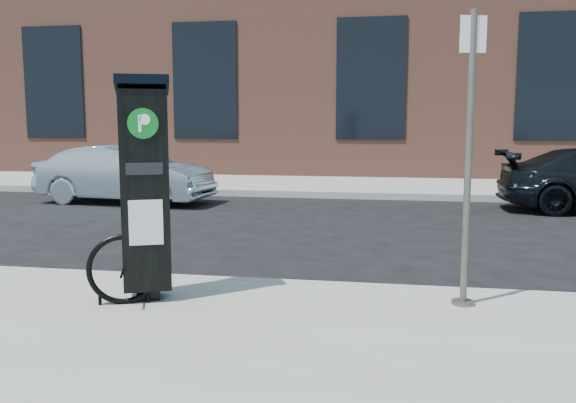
% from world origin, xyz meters
% --- Properties ---
extents(ground, '(120.00, 120.00, 0.00)m').
position_xyz_m(ground, '(0.00, 0.00, 0.00)').
color(ground, black).
rests_on(ground, ground).
extents(sidewalk_far, '(60.00, 12.00, 0.15)m').
position_xyz_m(sidewalk_far, '(0.00, 14.00, 0.07)').
color(sidewalk_far, gray).
rests_on(sidewalk_far, ground).
extents(curb_near, '(60.00, 0.12, 0.16)m').
position_xyz_m(curb_near, '(0.00, -0.02, 0.07)').
color(curb_near, '#9E9B93').
rests_on(curb_near, ground).
extents(curb_far, '(60.00, 0.12, 0.16)m').
position_xyz_m(curb_far, '(0.00, 8.02, 0.07)').
color(curb_far, '#9E9B93').
rests_on(curb_far, ground).
extents(building, '(28.00, 10.05, 8.25)m').
position_xyz_m(building, '(-0.00, 17.00, 4.15)').
color(building, brown).
rests_on(building, ground).
extents(parking_kiosk, '(0.59, 0.56, 2.05)m').
position_xyz_m(parking_kiosk, '(-1.48, -0.84, 1.20)').
color(parking_kiosk, black).
rests_on(parking_kiosk, sidewalk_near).
extents(sign_pole, '(0.23, 0.21, 2.59)m').
position_xyz_m(sign_pole, '(1.40, -0.52, 1.43)').
color(sign_pole, '#494441').
rests_on(sign_pole, sidewalk_near).
extents(bike_rack, '(0.62, 0.28, 0.65)m').
position_xyz_m(bike_rack, '(-1.63, -1.05, 0.47)').
color(bike_rack, black).
rests_on(bike_rack, sidewalk_near).
extents(car_silver, '(3.94, 1.69, 1.26)m').
position_xyz_m(car_silver, '(-5.07, 6.40, 0.63)').
color(car_silver, '#8DA2B3').
rests_on(car_silver, ground).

